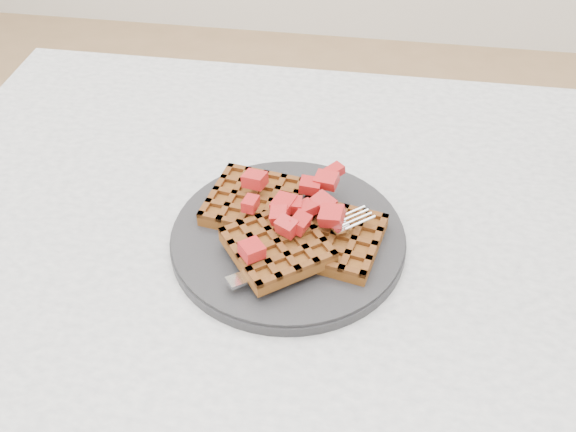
% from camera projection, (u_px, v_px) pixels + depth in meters
% --- Properties ---
extents(table, '(1.20, 0.80, 0.75)m').
position_uv_depth(table, '(396.00, 336.00, 0.75)').
color(table, silver).
rests_on(table, ground).
extents(plate, '(0.26, 0.26, 0.02)m').
position_uv_depth(plate, '(288.00, 238.00, 0.70)').
color(plate, black).
rests_on(plate, table).
extents(waffles, '(0.21, 0.19, 0.03)m').
position_uv_depth(waffles, '(288.00, 227.00, 0.68)').
color(waffles, brown).
rests_on(waffles, plate).
extents(strawberry_pile, '(0.15, 0.15, 0.02)m').
position_uv_depth(strawberry_pile, '(288.00, 206.00, 0.67)').
color(strawberry_pile, maroon).
rests_on(strawberry_pile, waffles).
extents(fork, '(0.15, 0.13, 0.02)m').
position_uv_depth(fork, '(312.00, 250.00, 0.66)').
color(fork, silver).
rests_on(fork, plate).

